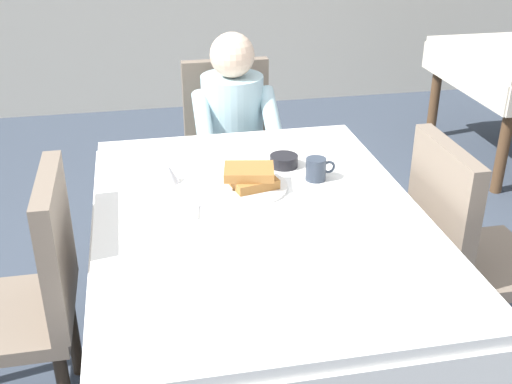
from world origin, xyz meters
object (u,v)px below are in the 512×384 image
chair_left_side (32,290)px  fork_left_of_plate (198,195)px  dining_table_main (259,235)px  bowl_butter (284,161)px  knife_right_of_plate (301,186)px  plate_breakfast (249,187)px  chair_right_side (461,243)px  diner_person (234,127)px  breakfast_stack (251,176)px  chair_diner (229,141)px  spoon_near_edge (258,231)px  syrup_pitcher (168,173)px  cup_coffee (316,169)px

chair_left_side → fork_left_of_plate: size_ratio=5.17×
dining_table_main → bowl_butter: bearing=64.5°
dining_table_main → knife_right_of_plate: bearing=41.4°
plate_breakfast → chair_right_side: bearing=-13.6°
diner_person → chair_left_side: 1.33m
chair_left_side → diner_person: bearing=-40.0°
breakfast_stack → chair_diner: bearing=85.7°
spoon_near_edge → chair_left_side: bearing=164.3°
chair_right_side → knife_right_of_plate: (-0.58, 0.17, 0.21)m
chair_diner → spoon_near_edge: 1.32m
chair_diner → spoon_near_edge: chair_diner is taller
chair_right_side → chair_left_side: (-1.54, 0.00, 0.00)m
syrup_pitcher → chair_right_side: bearing=-15.6°
dining_table_main → bowl_butter: 0.41m
cup_coffee → fork_left_of_plate: size_ratio=0.63×
dining_table_main → diner_person: (0.08, 1.01, 0.02)m
chair_diner → chair_right_side: bearing=120.6°
chair_left_side → fork_left_of_plate: 0.64m
cup_coffee → bowl_butter: (-0.09, 0.14, -0.02)m
chair_left_side → plate_breakfast: 0.82m
chair_right_side → spoon_near_edge: size_ratio=6.20×
breakfast_stack → bowl_butter: size_ratio=1.86×
cup_coffee → chair_right_side: bearing=-22.8°
cup_coffee → spoon_near_edge: 0.45m
dining_table_main → chair_left_side: 0.78m
chair_right_side → fork_left_of_plate: chair_right_side is taller
dining_table_main → fork_left_of_plate: bearing=138.8°
chair_left_side → cup_coffee: 1.08m
breakfast_stack → knife_right_of_plate: bearing=-4.7°
breakfast_stack → knife_right_of_plate: 0.19m
spoon_near_edge → diner_person: bearing=78.6°
diner_person → spoon_near_edge: (-0.11, -1.14, 0.07)m
chair_left_side → spoon_near_edge: chair_left_side is taller
dining_table_main → cup_coffee: (0.26, 0.21, 0.13)m
breakfast_stack → bowl_butter: breakfast_stack is taller
diner_person → fork_left_of_plate: diner_person is taller
cup_coffee → chair_diner: bearing=100.7°
chair_right_side → knife_right_of_plate: chair_right_side is taller
dining_table_main → plate_breakfast: 0.21m
plate_breakfast → bowl_butter: (0.17, 0.17, 0.01)m
chair_left_side → fork_left_of_plate: bearing=-73.9°
chair_diner → plate_breakfast: bearing=85.4°
chair_left_side → plate_breakfast: size_ratio=3.32×
breakfast_stack → syrup_pitcher: bearing=158.6°
chair_left_side → spoon_near_edge: (0.74, -0.13, 0.21)m
dining_table_main → cup_coffee: cup_coffee is taller
plate_breakfast → spoon_near_edge: (-0.03, -0.31, -0.01)m
dining_table_main → cup_coffee: size_ratio=13.49×
chair_diner → plate_breakfast: (-0.08, -0.98, 0.22)m
diner_person → spoon_near_edge: size_ratio=7.47×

